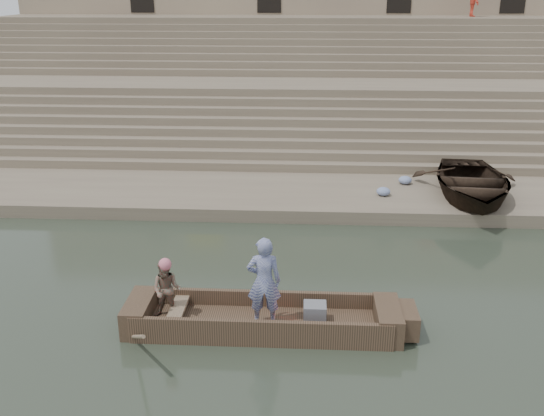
# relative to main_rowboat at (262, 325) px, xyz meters

# --- Properties ---
(ground) EXTENTS (120.00, 120.00, 0.00)m
(ground) POSITION_rel_main_rowboat_xyz_m (0.67, 0.00, -0.11)
(ground) COLOR #273225
(ground) RESTS_ON ground
(lower_landing) EXTENTS (32.00, 4.00, 0.40)m
(lower_landing) POSITION_rel_main_rowboat_xyz_m (0.67, 8.00, 0.09)
(lower_landing) COLOR #81735C
(lower_landing) RESTS_ON ground
(mid_landing) EXTENTS (32.00, 3.00, 2.80)m
(mid_landing) POSITION_rel_main_rowboat_xyz_m (0.67, 15.50, 1.29)
(mid_landing) COLOR #81735C
(mid_landing) RESTS_ON ground
(upper_landing) EXTENTS (32.00, 3.00, 5.20)m
(upper_landing) POSITION_rel_main_rowboat_xyz_m (0.67, 22.50, 2.49)
(upper_landing) COLOR #81735C
(upper_landing) RESTS_ON ground
(ghat_steps) EXTENTS (32.00, 11.00, 5.20)m
(ghat_steps) POSITION_rel_main_rowboat_xyz_m (0.67, 17.19, 1.69)
(ghat_steps) COLOR #81735C
(ghat_steps) RESTS_ON ground
(building_wall) EXTENTS (32.00, 5.07, 11.20)m
(building_wall) POSITION_rel_main_rowboat_xyz_m (0.67, 26.50, 5.49)
(building_wall) COLOR tan
(building_wall) RESTS_ON ground
(main_rowboat) EXTENTS (5.00, 1.30, 0.22)m
(main_rowboat) POSITION_rel_main_rowboat_xyz_m (0.00, 0.00, 0.00)
(main_rowboat) COLOR brown
(main_rowboat) RESTS_ON ground
(rowboat_trim) EXTENTS (6.04, 2.63, 1.93)m
(rowboat_trim) POSITION_rel_main_rowboat_xyz_m (0.21, -0.01, 0.20)
(rowboat_trim) COLOR brown
(rowboat_trim) RESTS_ON ground
(standing_man) EXTENTS (0.70, 0.48, 1.88)m
(standing_man) POSITION_rel_main_rowboat_xyz_m (0.05, -0.11, 1.05)
(standing_man) COLOR navy
(standing_man) RESTS_ON main_rowboat
(rowing_man) EXTENTS (0.64, 0.52, 1.26)m
(rowing_man) POSITION_rel_main_rowboat_xyz_m (-1.95, 0.01, 0.74)
(rowing_man) COLOR #2B8366
(rowing_man) RESTS_ON main_rowboat
(television) EXTENTS (0.46, 0.42, 0.40)m
(television) POSITION_rel_main_rowboat_xyz_m (1.06, -0.00, 0.31)
(television) COLOR slate
(television) RESTS_ON main_rowboat
(beached_rowboat) EXTENTS (3.78, 5.01, 0.98)m
(beached_rowboat) POSITION_rel_main_rowboat_xyz_m (6.03, 7.60, 0.78)
(beached_rowboat) COLOR #2D2116
(beached_rowboat) RESTS_ON lower_landing
(cloth_bundles) EXTENTS (6.79, 2.58, 0.26)m
(cloth_bundles) POSITION_rel_main_rowboat_xyz_m (6.68, 8.12, 0.42)
(cloth_bundles) COLOR #3F5999
(cloth_bundles) RESTS_ON lower_landing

